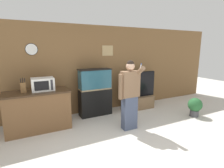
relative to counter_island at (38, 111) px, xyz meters
The scene contains 9 objects.
ground_plane 2.59m from the counter_island, 56.78° to the right, with size 18.00×18.00×0.00m, color beige.
wall_back_paneled 1.74m from the counter_island, 24.88° to the left, with size 10.00×0.08×2.60m.
counter_island is the anchor object (origin of this frame).
microwave 0.64m from the counter_island, 13.90° to the left, with size 0.50×0.37×0.30m.
knife_block 0.65m from the counter_island, behind, with size 0.12×0.10×0.34m.
aquarium_on_stand 1.60m from the counter_island, 10.17° to the left, with size 0.93×0.37×1.37m.
tv_on_stand 3.01m from the counter_island, ahead, with size 1.23×0.40×1.21m.
person_standing 2.21m from the counter_island, 25.92° to the right, with size 0.53×0.40×1.67m.
potted_plant 4.23m from the counter_island, 15.43° to the right, with size 0.39×0.39×0.54m.
Camera 1 is at (-1.60, -2.19, 1.93)m, focal length 28.00 mm.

